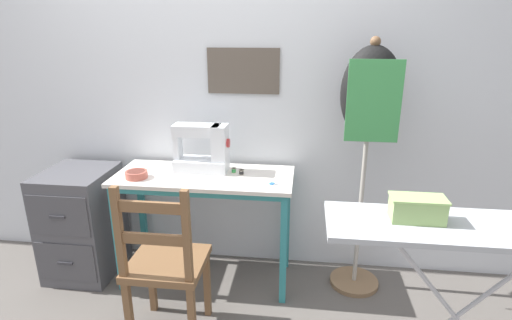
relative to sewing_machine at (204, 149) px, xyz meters
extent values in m
plane|color=#5B5651|center=(0.01, -0.31, -0.90)|extent=(14.00, 14.00, 0.00)
cube|color=silver|center=(0.01, 0.23, 0.37)|extent=(10.00, 0.05, 2.55)
cube|color=brown|center=(0.23, 0.20, 0.48)|extent=(0.47, 0.02, 0.29)
cube|color=silver|center=(0.01, -0.07, -0.16)|extent=(1.13, 0.48, 0.02)
cube|color=teal|center=(0.01, -0.27, -0.19)|extent=(1.05, 0.03, 0.04)
cube|color=teal|center=(-0.52, -0.27, -0.54)|extent=(0.04, 0.04, 0.73)
cube|color=teal|center=(0.54, -0.27, -0.54)|extent=(0.04, 0.04, 0.73)
cube|color=teal|center=(-0.52, 0.13, -0.54)|extent=(0.04, 0.04, 0.73)
cube|color=teal|center=(0.54, 0.13, -0.54)|extent=(0.04, 0.04, 0.73)
cube|color=white|center=(-0.02, 0.00, -0.11)|extent=(0.34, 0.17, 0.08)
cube|color=white|center=(0.10, 0.00, 0.05)|extent=(0.09, 0.15, 0.23)
cube|color=white|center=(-0.04, 0.00, 0.13)|extent=(0.30, 0.13, 0.07)
cube|color=white|center=(-0.18, 0.00, 0.01)|extent=(0.04, 0.09, 0.16)
cylinder|color=#B22D2D|center=(0.16, 0.00, 0.05)|extent=(0.02, 0.06, 0.06)
cylinder|color=#99999E|center=(0.10, 0.00, 0.17)|extent=(0.01, 0.01, 0.02)
cylinder|color=#B25647|center=(-0.39, -0.18, -0.12)|extent=(0.14, 0.14, 0.04)
cylinder|color=brown|center=(-0.39, -0.18, -0.10)|extent=(0.11, 0.11, 0.01)
cube|color=silver|center=(0.51, -0.20, -0.14)|extent=(0.09, 0.04, 0.00)
cube|color=silver|center=(0.51, -0.21, -0.14)|extent=(0.08, 0.06, 0.00)
torus|color=#2870B7|center=(0.45, -0.18, -0.14)|extent=(0.03, 0.03, 0.01)
torus|color=#2870B7|center=(0.46, -0.18, -0.14)|extent=(0.03, 0.03, 0.01)
cylinder|color=green|center=(0.19, -0.01, -0.13)|extent=(0.03, 0.03, 0.03)
cylinder|color=beige|center=(0.19, -0.01, -0.11)|extent=(0.03, 0.03, 0.00)
cylinder|color=beige|center=(0.19, -0.01, -0.14)|extent=(0.03, 0.03, 0.00)
cylinder|color=black|center=(0.25, -0.04, -0.13)|extent=(0.03, 0.03, 0.03)
cylinder|color=beige|center=(0.25, -0.04, -0.12)|extent=(0.04, 0.04, 0.00)
cylinder|color=beige|center=(0.25, -0.04, -0.14)|extent=(0.04, 0.04, 0.00)
cube|color=brown|center=(-0.07, -0.61, -0.46)|extent=(0.40, 0.38, 0.04)
cube|color=brown|center=(-0.24, -0.45, -0.69)|extent=(0.04, 0.04, 0.42)
cube|color=brown|center=(0.10, -0.45, -0.69)|extent=(0.04, 0.04, 0.42)
cube|color=brown|center=(-0.24, -0.77, -0.69)|extent=(0.04, 0.04, 0.42)
cube|color=brown|center=(-0.24, -0.77, -0.20)|extent=(0.04, 0.04, 0.48)
cube|color=brown|center=(0.10, -0.77, -0.20)|extent=(0.04, 0.04, 0.48)
cube|color=brown|center=(-0.07, -0.77, -0.06)|extent=(0.34, 0.02, 0.06)
cube|color=brown|center=(-0.07, -0.77, -0.22)|extent=(0.34, 0.02, 0.06)
cube|color=#4C4C51|center=(-0.86, -0.09, -0.53)|extent=(0.43, 0.48, 0.75)
cube|color=#46464B|center=(-0.86, -0.33, -0.37)|extent=(0.40, 0.01, 0.27)
cube|color=#333338|center=(-0.86, -0.34, -0.37)|extent=(0.10, 0.01, 0.02)
cube|color=#46464B|center=(-0.86, -0.33, -0.69)|extent=(0.40, 0.01, 0.27)
cube|color=#333338|center=(-0.86, -0.34, -0.69)|extent=(0.10, 0.01, 0.02)
cylinder|color=#846647|center=(1.01, -0.03, -0.89)|extent=(0.32, 0.32, 0.03)
cylinder|color=#ADA89E|center=(1.01, -0.03, -0.34)|extent=(0.03, 0.03, 1.07)
ellipsoid|color=black|center=(1.01, -0.03, 0.39)|extent=(0.35, 0.25, 0.54)
sphere|color=brown|center=(1.01, -0.03, 0.67)|extent=(0.06, 0.06, 0.06)
cube|color=#3D934C|center=(1.01, -0.16, 0.36)|extent=(0.30, 0.01, 0.45)
cube|color=#ADB2B7|center=(1.33, -0.84, -0.03)|extent=(1.18, 0.35, 0.02)
cylinder|color=#B7B7BC|center=(1.33, -0.84, -0.47)|extent=(0.72, 0.02, 0.87)
cylinder|color=#B7B7BC|center=(1.33, -0.84, -0.47)|extent=(0.72, 0.02, 0.87)
cube|color=#8EB266|center=(1.11, -0.82, 0.03)|extent=(0.21, 0.11, 0.10)
cube|color=#9DC470|center=(1.11, -0.82, 0.08)|extent=(0.22, 0.12, 0.01)
camera|label=1|loc=(0.64, -2.40, 0.74)|focal=28.00mm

